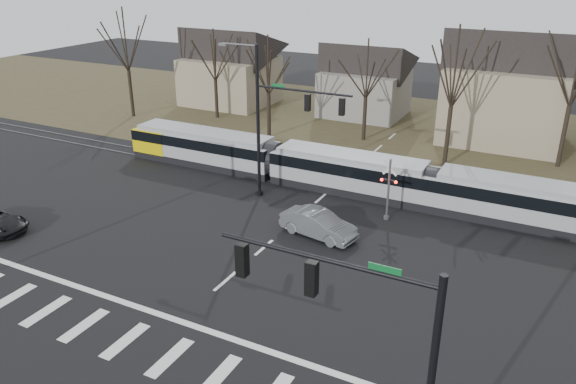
% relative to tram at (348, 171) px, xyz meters
% --- Properties ---
extents(ground, '(140.00, 140.00, 0.00)m').
position_rel_tram_xyz_m(ground, '(-1.11, -16.00, -1.50)').
color(ground, black).
extents(grass_verge, '(140.00, 28.00, 0.01)m').
position_rel_tram_xyz_m(grass_verge, '(-1.11, 16.00, -1.49)').
color(grass_verge, '#38331E').
rests_on(grass_verge, ground).
extents(crosswalk, '(27.00, 2.60, 0.01)m').
position_rel_tram_xyz_m(crosswalk, '(-1.11, -20.00, -1.49)').
color(crosswalk, silver).
rests_on(crosswalk, ground).
extents(stop_line, '(28.00, 0.35, 0.01)m').
position_rel_tram_xyz_m(stop_line, '(-1.11, -17.80, -1.49)').
color(stop_line, silver).
rests_on(stop_line, ground).
extents(lane_dashes, '(0.18, 30.00, 0.01)m').
position_rel_tram_xyz_m(lane_dashes, '(-1.11, -0.00, -1.49)').
color(lane_dashes, silver).
rests_on(lane_dashes, ground).
extents(rail_pair, '(90.00, 1.52, 0.06)m').
position_rel_tram_xyz_m(rail_pair, '(-1.11, -0.20, -1.47)').
color(rail_pair, '#59595E').
rests_on(rail_pair, ground).
extents(tram, '(36.30, 2.70, 2.75)m').
position_rel_tram_xyz_m(tram, '(0.00, 0.00, 0.00)').
color(tram, gray).
rests_on(tram, ground).
extents(sedan, '(3.30, 5.26, 1.54)m').
position_rel_tram_xyz_m(sedan, '(1.03, -7.26, -0.73)').
color(sedan, '#585D60').
rests_on(sedan, ground).
extents(signal_pole_near_right, '(6.72, 0.44, 8.00)m').
position_rel_tram_xyz_m(signal_pole_near_right, '(9.01, -22.00, 3.67)').
color(signal_pole_near_right, black).
rests_on(signal_pole_near_right, ground).
extents(signal_pole_far, '(9.28, 0.44, 10.20)m').
position_rel_tram_xyz_m(signal_pole_far, '(-3.52, -3.50, 4.20)').
color(signal_pole_far, black).
rests_on(signal_pole_far, ground).
extents(rail_crossing_signal, '(1.08, 0.36, 4.00)m').
position_rel_tram_xyz_m(rail_crossing_signal, '(3.89, -3.21, 0.39)').
color(rail_crossing_signal, '#59595B').
rests_on(rail_crossing_signal, ground).
extents(tree_row, '(59.20, 7.20, 10.00)m').
position_rel_tram_xyz_m(tree_row, '(0.89, 10.00, 3.50)').
color(tree_row, black).
rests_on(tree_row, ground).
extents(house_a, '(9.72, 8.64, 8.60)m').
position_rel_tram_xyz_m(house_a, '(-21.11, 18.00, 2.96)').
color(house_a, gray).
rests_on(house_a, ground).
extents(house_b, '(8.64, 7.56, 7.65)m').
position_rel_tram_xyz_m(house_b, '(-6.11, 20.00, 2.47)').
color(house_b, slate).
rests_on(house_b, ground).
extents(house_c, '(10.80, 8.64, 10.10)m').
position_rel_tram_xyz_m(house_c, '(7.89, 17.00, 3.73)').
color(house_c, gray).
rests_on(house_c, ground).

